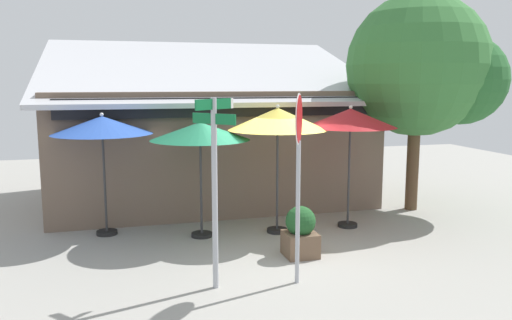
{
  "coord_description": "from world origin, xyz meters",
  "views": [
    {
      "loc": [
        -2.98,
        -9.1,
        3.23
      ],
      "look_at": [
        -0.16,
        1.2,
        1.6
      ],
      "focal_mm": 35.82,
      "sensor_mm": 36.0,
      "label": 1
    }
  ],
  "objects": [
    {
      "name": "patio_umbrella_forest_green_center",
      "position": [
        -1.33,
        1.26,
        2.22
      ],
      "size": [
        2.06,
        2.06,
        2.49
      ],
      "color": "black",
      "rests_on": "ground"
    },
    {
      "name": "patio_umbrella_mustard_right",
      "position": [
        0.3,
        1.14,
        2.44
      ],
      "size": [
        2.11,
        2.11,
        2.77
      ],
      "color": "black",
      "rests_on": "ground"
    },
    {
      "name": "street_sign_post",
      "position": [
        -1.56,
        -1.49,
        1.83
      ],
      "size": [
        0.7,
        0.65,
        3.0
      ],
      "color": "#A8AAB2",
      "rests_on": "ground"
    },
    {
      "name": "sidewalk_planter",
      "position": [
        0.25,
        -0.44,
        0.46
      ],
      "size": [
        0.6,
        0.6,
        0.96
      ],
      "color": "brown",
      "rests_on": "ground"
    },
    {
      "name": "patio_umbrella_crimson_far_right",
      "position": [
        1.97,
        1.13,
        2.43
      ],
      "size": [
        2.02,
        2.02,
        2.73
      ],
      "color": "black",
      "rests_on": "ground"
    },
    {
      "name": "stop_sign",
      "position": [
        -0.25,
        -1.64,
        2.15
      ],
      "size": [
        0.37,
        0.72,
        3.07
      ],
      "color": "#A8AAB2",
      "rests_on": "ground"
    },
    {
      "name": "patio_umbrella_royal_blue_left",
      "position": [
        -3.27,
        1.95,
        2.32
      ],
      "size": [
        2.08,
        2.08,
        2.61
      ],
      "color": "black",
      "rests_on": "ground"
    },
    {
      "name": "shade_tree",
      "position": [
        4.43,
        2.1,
        3.56
      ],
      "size": [
        3.81,
        3.49,
        5.39
      ],
      "color": "brown",
      "rests_on": "ground"
    },
    {
      "name": "ground_plane",
      "position": [
        0.0,
        0.0,
        -0.05
      ],
      "size": [
        28.0,
        28.0,
        0.1
      ],
      "primitive_type": "cube",
      "color": "#9E9B93"
    },
    {
      "name": "cafe_building",
      "position": [
        -0.53,
        4.96,
        1.61
      ],
      "size": [
        8.62,
        5.63,
        4.49
      ],
      "color": "#705B4C",
      "rests_on": "ground"
    }
  ]
}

